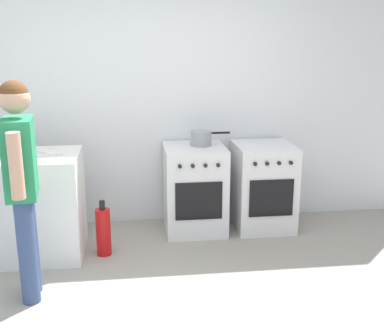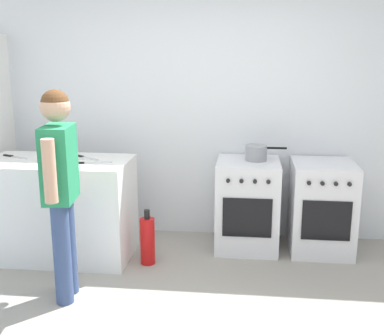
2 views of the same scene
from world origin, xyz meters
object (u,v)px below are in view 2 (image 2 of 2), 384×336
Objects in this scene: knife_utility at (69,159)px; knife_carving at (86,157)px; person at (60,179)px; oven_right at (321,207)px; knife_bread at (90,163)px; knife_chef at (15,157)px; pot at (256,153)px; oven_left at (247,204)px; fire_extinguisher at (148,240)px.

knife_utility is 0.85× the size of knife_carving.
person is at bearing -73.68° from knife_utility.
person reaches higher than oven_right.
person reaches higher than knife_bread.
knife_carving is at bearing -173.15° from oven_right.
oven_right is at bearing 29.03° from person.
pot is at bearing 8.70° from knife_chef.
knife_chef is at bearing 132.14° from person.
oven_left is at bearing 39.87° from person.
knife_carving is 0.23m from knife_bread.
oven_right is (0.69, -0.00, -0.00)m from oven_left.
knife_bread reaches higher than fire_extinguisher.
knife_carving is 0.85× the size of knife_bread.
knife_carving is at bearing 159.86° from fire_extinguisher.
knife_bread is 0.78m from knife_chef.
pot reaches higher than oven_left.
knife_chef is 1.44m from fire_extinguisher.
knife_bread is (0.10, -0.20, -0.00)m from knife_carving.
knife_bread is at bearing -161.41° from oven_left.
knife_chef is at bearing 175.04° from knife_utility.
knife_bread is at bearing -160.98° from pot.
knife_utility reaches higher than oven_right.
oven_right is 2.45× the size of knife_bread.
oven_right is 3.39× the size of knife_utility.
knife_utility and knife_carving have the same top height.
knife_carving and knife_bread have the same top height.
pot is at bearing 19.02° from knife_bread.
pot is at bearing 39.34° from person.
fire_extinguisher is at bearing -162.95° from oven_right.
pot reaches higher than fire_extinguisher.
oven_right is 2.22m from knife_carving.
oven_left is 1.70m from knife_utility.
knife_bread is at bearing 177.72° from fire_extinguisher.
oven_right is at bearing 6.10° from knife_chef.
pot is 1.31× the size of knife_carving.
knife_chef is at bearing -176.37° from knife_carving.
fire_extinguisher is (0.60, -0.22, -0.69)m from knife_carving.
fire_extinguisher is (-0.87, -0.48, -0.21)m from oven_left.
person is at bearing -140.13° from oven_left.
knife_chef is 1.13m from person.
fire_extinguisher is (0.49, 0.66, -0.72)m from person.
knife_utility is at bearing -145.86° from knife_carving.
person is 3.17× the size of fire_extinguisher.
pot is 1.28m from fire_extinguisher.
knife_utility is 0.84× the size of knife_chef.
knife_carving is 0.89m from person.
person is (0.76, -0.84, 0.04)m from knife_chef.
knife_bread is 0.68m from person.
person reaches higher than knife_chef.
person is 1.10m from fire_extinguisher.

